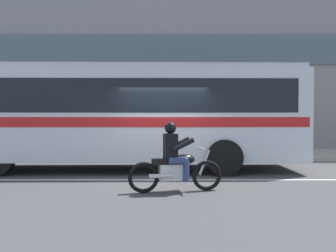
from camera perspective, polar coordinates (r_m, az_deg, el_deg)
The scene contains 6 objects.
ground_plane at distance 10.25m, azimuth -0.72°, elevation -7.96°, with size 60.00×60.00×0.00m, color #3D3D3F.
sidewalk_curb at distance 15.29m, azimuth -0.47°, elevation -4.53°, with size 28.00×3.80×0.15m, color #A39E93.
lane_center_stripe at distance 9.66m, azimuth -0.76°, elevation -8.52°, with size 26.60×0.14×0.01m, color silver.
office_building_facade at distance 18.27m, azimuth -0.41°, elevation 18.28°, with size 28.00×0.89×13.89m.
transit_bus at distance 11.40m, azimuth -7.26°, elevation 2.49°, with size 11.10×2.78×3.22m.
motorcycle_with_rider at distance 8.07m, azimuth 1.15°, elevation -5.83°, with size 2.12×0.75×1.56m.
Camera 1 is at (0.13, -10.11, 1.69)m, focal length 38.43 mm.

